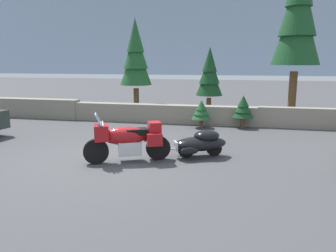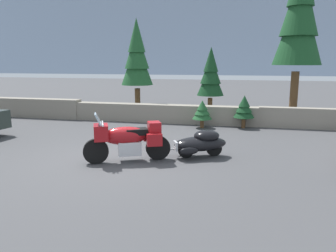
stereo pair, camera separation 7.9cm
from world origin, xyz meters
name	(u,v)px [view 1 (the left image)]	position (x,y,z in m)	size (l,w,h in m)	color
ground_plane	(115,159)	(0.00, 0.00, 0.00)	(80.00, 80.00, 0.00)	#424244
stone_guard_wall	(146,112)	(-0.74, 5.66, 0.42)	(24.00, 0.61, 0.90)	gray
distant_ridgeline	(231,43)	(0.00, 95.66, 8.00)	(240.00, 80.00, 16.00)	#8C9EB7
touring_motorcycle	(127,139)	(0.41, -0.13, 0.62)	(2.15, 1.31, 1.33)	black
car_shaped_trailer	(201,143)	(2.26, 0.74, 0.41)	(2.15, 1.27, 0.76)	black
pine_tree_tall	(298,12)	(5.62, 7.81, 4.74)	(2.12, 2.12, 7.57)	brown
pine_tree_secondary	(136,55)	(-1.67, 7.18, 2.91)	(1.52, 1.52, 4.64)	brown
pine_tree_far_right	(209,74)	(1.86, 7.27, 2.06)	(1.24, 1.24, 3.29)	brown
pine_sapling_near	(243,108)	(3.42, 5.20, 0.82)	(0.83, 0.83, 1.31)	brown
pine_sapling_farther	(201,111)	(1.79, 4.86, 0.69)	(0.79, 0.79, 1.11)	brown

